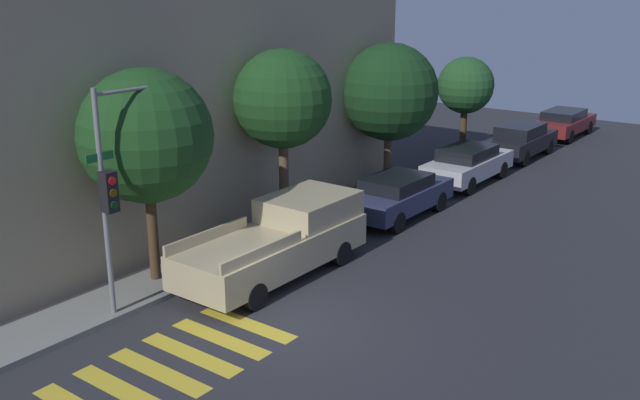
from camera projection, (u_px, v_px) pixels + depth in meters
The scene contains 14 objects.
ground_plane at pixel (286, 327), 15.88m from camera, with size 60.00×60.00×0.00m, color #28282D.
sidewalk at pixel (164, 281), 18.17m from camera, with size 26.00×1.65×0.14m, color slate.
building_row at pixel (53, 122), 19.55m from camera, with size 26.00×6.00×7.40m, color gray.
crosswalk at pixel (175, 363), 14.39m from camera, with size 4.75×2.60×0.00m.
traffic_light_pole at pixel (118, 170), 15.58m from camera, with size 2.17×0.56×5.27m.
pickup_truck at pixel (281, 239), 18.61m from camera, with size 5.62×2.12×1.86m.
sedan_near_corner at pixel (398, 195), 23.18m from camera, with size 4.39×1.83×1.39m.
sedan_middle at pixel (468, 164), 27.12m from camera, with size 4.61×1.77×1.44m.
sedan_far_end at pixel (520, 140), 31.09m from camera, with size 4.55×1.75×1.49m.
sedan_tail_of_row at pixel (564, 122), 35.38m from camera, with size 4.66×1.81×1.35m.
tree_near_corner at pixel (146, 136), 17.12m from camera, with size 3.27×3.27×5.47m.
tree_midblock at pixel (283, 100), 20.98m from camera, with size 2.94×2.94×5.56m.
tree_far_end at pixel (390, 92), 25.71m from camera, with size 3.53×3.53×5.35m.
tree_behind_truck at pixel (466, 86), 30.62m from camera, with size 2.43×2.43×4.37m.
Camera 1 is at (-11.01, -9.24, 7.35)m, focal length 40.00 mm.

